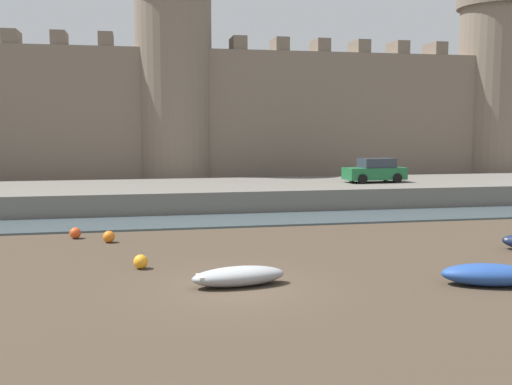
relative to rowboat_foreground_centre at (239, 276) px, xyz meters
The scene contains 10 objects.
ground_plane 0.36m from the rowboat_foreground_centre, 116.85° to the right, with size 160.00×160.00×0.00m, color #423528.
water_channel 13.14m from the rowboat_foreground_centre, 90.28° to the left, with size 80.00×4.50×0.10m, color #47565B.
quay_road 20.39m from the rowboat_foreground_centre, 90.18° to the left, with size 68.00×10.00×1.32m, color #666059.
castle 30.78m from the rowboat_foreground_centre, 90.12° to the left, with size 62.71×6.71×19.35m.
rowboat_foreground_centre is the anchor object (origin of this frame).
rowboat_midflat_left 7.95m from the rowboat_foreground_centre, 11.07° to the right, with size 3.16×2.03×0.70m.
mooring_buoy_off_centre 4.24m from the rowboat_foreground_centre, 135.61° to the left, with size 0.51×0.51×0.51m, color orange.
mooring_buoy_mid_mud 11.18m from the rowboat_foreground_centre, 121.81° to the left, with size 0.51×0.51×0.51m, color #E04C1E.
mooring_buoy_near_channel 9.31m from the rowboat_foreground_centre, 117.90° to the left, with size 0.52×0.52×0.52m, color orange.
car_quay_west 23.52m from the rowboat_foreground_centre, 57.16° to the left, with size 4.21×2.11×1.62m.
Camera 1 is at (-3.03, -18.18, 4.99)m, focal length 42.00 mm.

